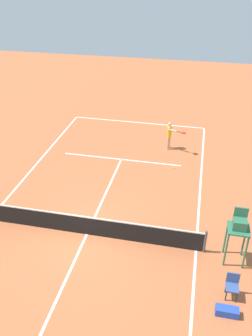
% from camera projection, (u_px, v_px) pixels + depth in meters
% --- Properties ---
extents(ground_plane, '(60.00, 60.00, 0.00)m').
position_uv_depth(ground_plane, '(87.00, 234.00, 15.21)').
color(ground_plane, '#B76038').
extents(court_lines, '(9.33, 24.14, 0.01)m').
position_uv_depth(court_lines, '(87.00, 234.00, 15.21)').
color(court_lines, white).
rests_on(court_lines, ground).
extents(tennis_net, '(9.93, 0.10, 1.07)m').
position_uv_depth(tennis_net, '(86.00, 225.00, 14.95)').
color(tennis_net, '#4C4C51').
rests_on(tennis_net, ground).
extents(player_serving, '(1.20, 0.91, 1.74)m').
position_uv_depth(player_serving, '(170.00, 133.00, 21.34)').
color(player_serving, '#D8A884').
rests_on(player_serving, ground).
extents(tennis_ball, '(0.07, 0.07, 0.07)m').
position_uv_depth(tennis_ball, '(174.00, 168.00, 19.87)').
color(tennis_ball, '#CCE033').
rests_on(tennis_ball, ground).
extents(umpire_chair, '(0.80, 0.80, 2.41)m').
position_uv_depth(umpire_chair, '(239.00, 228.00, 13.12)').
color(umpire_chair, '#2D6B4C').
rests_on(umpire_chair, ground).
extents(courtside_chair_near, '(0.44, 0.46, 0.95)m').
position_uv_depth(courtside_chair_near, '(232.00, 285.00, 12.21)').
color(courtside_chair_near, '#262626').
rests_on(courtside_chair_near, ground).
extents(equipment_bag, '(0.76, 0.32, 0.30)m').
position_uv_depth(equipment_bag, '(227.00, 311.00, 11.75)').
color(equipment_bag, '#2647B7').
rests_on(equipment_bag, ground).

